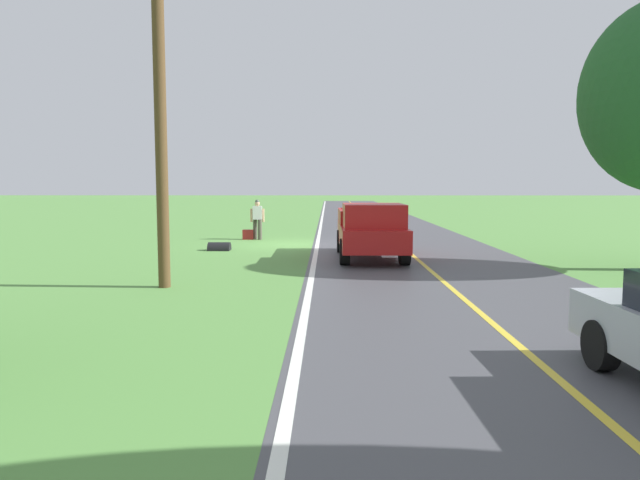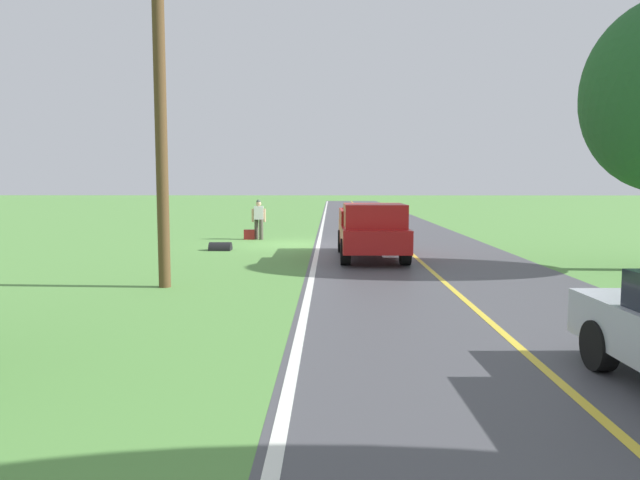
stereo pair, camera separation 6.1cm
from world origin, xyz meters
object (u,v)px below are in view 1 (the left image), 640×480
Objects in this scene: pickup_truck_passing at (371,229)px; utility_pole_roadside at (161,122)px; hitchhiker_walking at (257,217)px; suitcase_carried at (248,235)px.

utility_pole_roadside is (5.26, 5.32, 2.90)m from pickup_truck_passing.
pickup_truck_passing reaches higher than hitchhiker_walking.
utility_pole_roadside is at bearing 86.36° from hitchhiker_walking.
hitchhiker_walking is 0.32× the size of pickup_truck_passing.
pickup_truck_passing is at bearing 33.47° from suitcase_carried.
hitchhiker_walking is 8.07m from pickup_truck_passing.
suitcase_carried is 0.06× the size of utility_pole_roadside.
hitchhiker_walking is 3.80× the size of suitcase_carried.
pickup_truck_passing is (-4.49, 6.70, -0.01)m from hitchhiker_walking.
utility_pole_roadside reaches higher than hitchhiker_walking.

